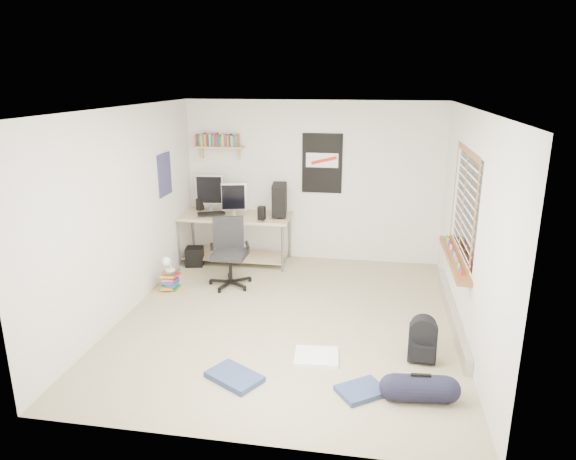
% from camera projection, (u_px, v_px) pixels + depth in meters
% --- Properties ---
extents(floor, '(4.00, 4.50, 0.01)m').
position_uv_depth(floor, '(288.00, 319.00, 6.25)').
color(floor, gray).
rests_on(floor, ground).
extents(ceiling, '(4.00, 4.50, 0.01)m').
position_uv_depth(ceiling, '(288.00, 108.00, 5.53)').
color(ceiling, white).
rests_on(ceiling, ground).
extents(back_wall, '(4.00, 0.01, 2.50)m').
position_uv_depth(back_wall, '(312.00, 182.00, 8.02)').
color(back_wall, silver).
rests_on(back_wall, ground).
extents(left_wall, '(0.01, 4.50, 2.50)m').
position_uv_depth(left_wall, '(125.00, 213.00, 6.21)').
color(left_wall, silver).
rests_on(left_wall, ground).
extents(right_wall, '(0.01, 4.50, 2.50)m').
position_uv_depth(right_wall, '(470.00, 228.00, 5.57)').
color(right_wall, silver).
rests_on(right_wall, ground).
extents(desk, '(1.91, 1.36, 0.80)m').
position_uv_depth(desk, '(235.00, 239.00, 8.10)').
color(desk, tan).
rests_on(desk, floor).
extents(monitor_left, '(0.44, 0.16, 0.48)m').
position_uv_depth(monitor_left, '(210.00, 195.00, 8.10)').
color(monitor_left, '#B6B6BB').
rests_on(monitor_left, desk).
extents(monitor_right, '(0.39, 0.19, 0.42)m').
position_uv_depth(monitor_right, '(234.00, 202.00, 7.75)').
color(monitor_right, '#ADAEB2').
rests_on(monitor_right, desk).
extents(pc_tower, '(0.27, 0.47, 0.47)m').
position_uv_depth(pc_tower, '(279.00, 199.00, 7.84)').
color(pc_tower, black).
rests_on(pc_tower, desk).
extents(keyboard, '(0.44, 0.30, 0.02)m').
position_uv_depth(keyboard, '(211.00, 213.00, 7.91)').
color(keyboard, black).
rests_on(keyboard, desk).
extents(speaker_left, '(0.12, 0.12, 0.18)m').
position_uv_depth(speaker_left, '(200.00, 204.00, 8.12)').
color(speaker_left, black).
rests_on(speaker_left, desk).
extents(speaker_right, '(0.11, 0.11, 0.20)m').
position_uv_depth(speaker_right, '(262.00, 213.00, 7.56)').
color(speaker_right, black).
rests_on(speaker_right, desk).
extents(office_chair, '(0.80, 0.80, 0.96)m').
position_uv_depth(office_chair, '(230.00, 252.00, 7.12)').
color(office_chair, black).
rests_on(office_chair, floor).
extents(wall_shelf, '(0.80, 0.22, 0.24)m').
position_uv_depth(wall_shelf, '(220.00, 147.00, 8.00)').
color(wall_shelf, tan).
rests_on(wall_shelf, back_wall).
extents(poster_back_wall, '(0.62, 0.03, 0.92)m').
position_uv_depth(poster_back_wall, '(322.00, 163.00, 7.89)').
color(poster_back_wall, black).
rests_on(poster_back_wall, back_wall).
extents(poster_left_wall, '(0.02, 0.42, 0.60)m').
position_uv_depth(poster_left_wall, '(165.00, 174.00, 7.27)').
color(poster_left_wall, navy).
rests_on(poster_left_wall, left_wall).
extents(window, '(0.10, 1.50, 1.26)m').
position_uv_depth(window, '(462.00, 204.00, 5.81)').
color(window, brown).
rests_on(window, right_wall).
extents(baseboard_heater, '(0.08, 2.50, 0.18)m').
position_uv_depth(baseboard_heater, '(452.00, 313.00, 6.20)').
color(baseboard_heater, '#B7B2A8').
rests_on(baseboard_heater, floor).
extents(backpack, '(0.30, 0.25, 0.38)m').
position_uv_depth(backpack, '(422.00, 343.00, 5.27)').
color(backpack, black).
rests_on(backpack, floor).
extents(duffel_bag, '(0.27, 0.27, 0.49)m').
position_uv_depth(duffel_bag, '(420.00, 387.00, 4.63)').
color(duffel_bag, black).
rests_on(duffel_bag, floor).
extents(tshirt, '(0.48, 0.42, 0.04)m').
position_uv_depth(tshirt, '(317.00, 357.00, 5.37)').
color(tshirt, white).
rests_on(tshirt, floor).
extents(jeans_a, '(0.62, 0.55, 0.06)m').
position_uv_depth(jeans_a, '(234.00, 377.00, 4.99)').
color(jeans_a, navy).
rests_on(jeans_a, floor).
extents(jeans_b, '(0.53, 0.50, 0.05)m').
position_uv_depth(jeans_b, '(361.00, 391.00, 4.77)').
color(jeans_b, navy).
rests_on(jeans_b, floor).
extents(book_stack, '(0.46, 0.39, 0.29)m').
position_uv_depth(book_stack, '(170.00, 280.00, 7.04)').
color(book_stack, brown).
rests_on(book_stack, floor).
extents(desk_lamp, '(0.21, 0.26, 0.22)m').
position_uv_depth(desk_lamp, '(170.00, 265.00, 6.95)').
color(desk_lamp, white).
rests_on(desk_lamp, book_stack).
extents(subwoofer, '(0.31, 0.31, 0.29)m').
position_uv_depth(subwoofer, '(195.00, 257.00, 7.99)').
color(subwoofer, black).
rests_on(subwoofer, floor).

